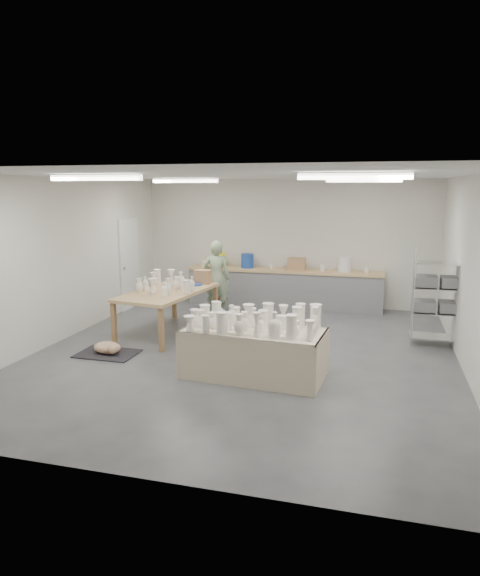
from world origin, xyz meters
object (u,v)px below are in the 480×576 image
(work_table, at_px, (171,289))
(potter, at_px, (217,278))
(drying_table, at_px, (254,349))
(red_stool, at_px, (220,299))

(work_table, relative_size, potter, 1.44)
(drying_table, distance_m, potter, 3.96)
(potter, bearing_deg, red_stool, -92.11)
(work_table, bearing_deg, drying_table, -34.33)
(red_stool, bearing_deg, potter, -90.00)
(drying_table, distance_m, work_table, 2.93)
(drying_table, xyz_separation_m, work_table, (-2.15, 1.95, 0.42))
(work_table, relative_size, red_stool, 5.35)
(work_table, bearing_deg, potter, 82.97)
(work_table, height_order, potter, potter)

